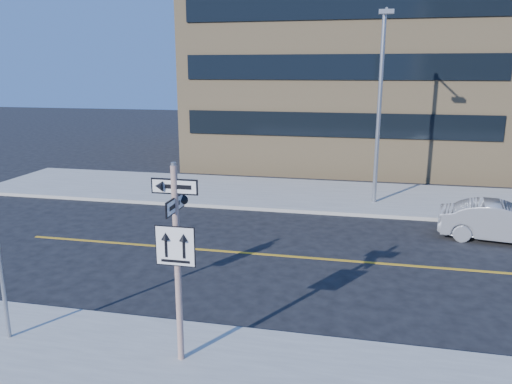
# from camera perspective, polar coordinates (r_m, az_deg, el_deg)

# --- Properties ---
(ground) EXTENTS (120.00, 120.00, 0.00)m
(ground) POSITION_cam_1_polar(r_m,az_deg,el_deg) (12.95, -4.53, -13.19)
(ground) COLOR black
(ground) RESTS_ON ground
(sign_pole) EXTENTS (0.92, 0.92, 4.06)m
(sign_pole) POSITION_cam_1_polar(r_m,az_deg,el_deg) (9.79, -9.04, -6.90)
(sign_pole) COLOR beige
(sign_pole) RESTS_ON near_sidewalk
(parked_car_b) EXTENTS (2.08, 4.33, 1.37)m
(parked_car_b) POSITION_cam_1_polar(r_m,az_deg,el_deg) (19.44, 26.24, -3.12)
(parked_car_b) COLOR gray
(parked_car_b) RESTS_ON ground
(streetlight_a) EXTENTS (0.55, 2.25, 8.00)m
(streetlight_a) POSITION_cam_1_polar(r_m,az_deg,el_deg) (21.82, 13.99, 10.49)
(streetlight_a) COLOR gray
(streetlight_a) RESTS_ON far_sidewalk
(building_brick) EXTENTS (18.00, 18.00, 18.00)m
(building_brick) POSITION_cam_1_polar(r_m,az_deg,el_deg) (36.19, 10.49, 18.56)
(building_brick) COLOR tan
(building_brick) RESTS_ON ground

